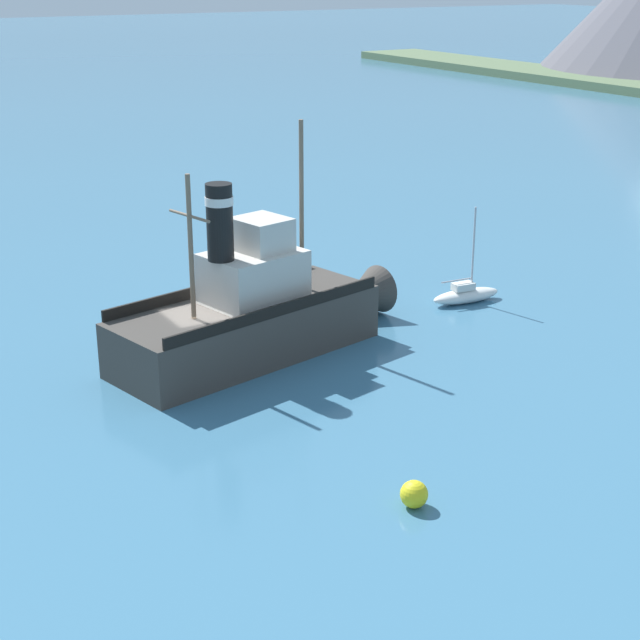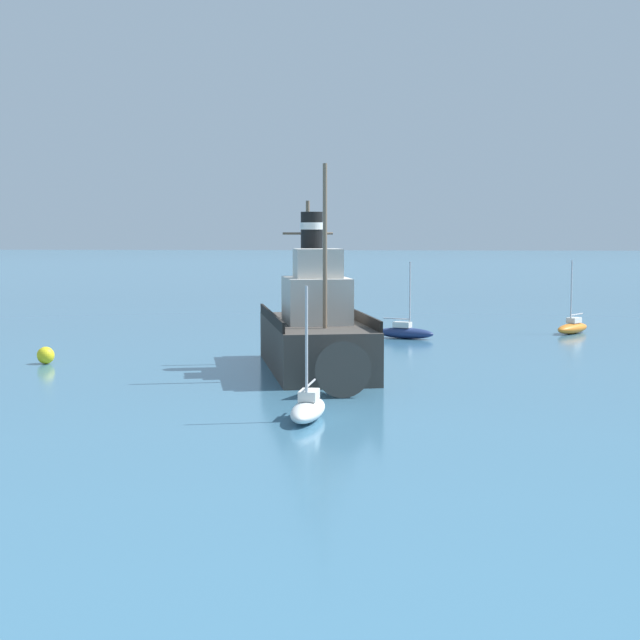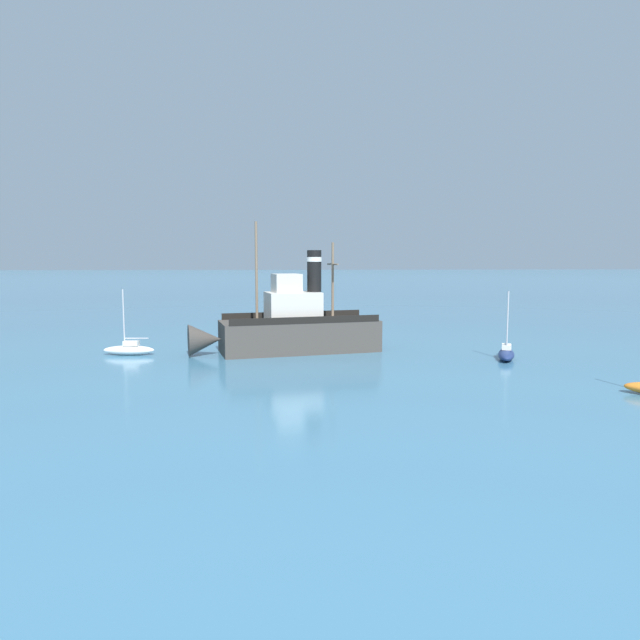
# 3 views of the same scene
# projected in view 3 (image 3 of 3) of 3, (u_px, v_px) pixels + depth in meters

# --- Properties ---
(ground_plane) EXTENTS (600.00, 600.00, 0.00)m
(ground_plane) POSITION_uv_depth(u_px,v_px,m) (329.00, 351.00, 44.49)
(ground_plane) COLOR teal
(old_tugboat) EXTENTS (6.95, 14.79, 9.90)m
(old_tugboat) POSITION_uv_depth(u_px,v_px,m) (292.00, 328.00, 43.85)
(old_tugboat) COLOR #423D38
(old_tugboat) RESTS_ON ground
(sailboat_navy) EXTENTS (3.94, 2.41, 4.90)m
(sailboat_navy) POSITION_uv_depth(u_px,v_px,m) (506.00, 353.00, 40.62)
(sailboat_navy) COLOR navy
(sailboat_navy) RESTS_ON ground
(sailboat_white) EXTENTS (1.39, 3.87, 4.90)m
(sailboat_white) POSITION_uv_depth(u_px,v_px,m) (129.00, 349.00, 42.53)
(sailboat_white) COLOR white
(sailboat_white) RESTS_ON ground
(mooring_buoy) EXTENTS (0.90, 0.90, 0.90)m
(mooring_buoy) POSITION_uv_depth(u_px,v_px,m) (306.00, 324.00, 58.20)
(mooring_buoy) COLOR yellow
(mooring_buoy) RESTS_ON ground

